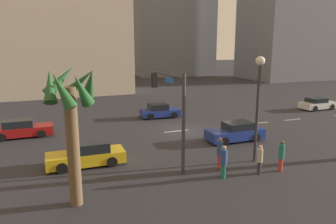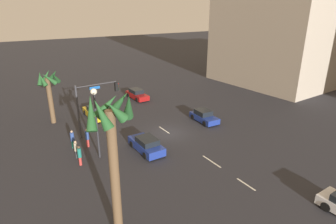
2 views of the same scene
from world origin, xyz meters
name	(u,v)px [view 2 (image 2 of 2)]	position (x,y,z in m)	size (l,w,h in m)	color
ground_plane	(168,133)	(0.00, 0.00, 0.00)	(220.00, 220.00, 0.00)	#28282D
lane_stripe_1	(246,184)	(-11.33, 0.00, 0.01)	(1.90, 0.14, 0.01)	silver
lane_stripe_2	(212,161)	(-7.24, 0.00, 0.01)	(2.43, 0.14, 0.01)	silver
lane_stripe_3	(164,130)	(0.91, 0.00, 0.01)	(2.18, 0.14, 0.01)	silver
car_0	(137,94)	(13.06, -2.64, 0.65)	(4.57, 1.90, 1.42)	maroon
car_1	(146,145)	(-2.37, 3.97, 0.66)	(4.39, 1.95, 1.42)	navy
car_2	(95,112)	(8.82, 5.31, 0.66)	(4.62, 1.80, 1.45)	gold
car_3	(204,116)	(0.58, -5.42, 0.64)	(3.99, 1.99, 1.40)	navy
traffic_signal	(93,100)	(3.94, 6.82, 3.88)	(0.55, 4.76, 5.71)	#38383D
streetlamp	(95,111)	(-1.16, 8.18, 4.54)	(0.56, 0.56, 6.53)	#2D2D33
pedestrian_0	(76,149)	(-0.19, 10.00, 0.92)	(0.43, 0.43, 1.72)	#333338
pedestrian_1	(87,137)	(1.48, 8.45, 1.00)	(0.39, 0.39, 1.89)	#BF3833
pedestrian_2	(80,155)	(-1.61, 10.06, 0.98)	(0.46, 0.46, 1.84)	#BF3833
pedestrian_3	(72,139)	(1.97, 9.75, 0.98)	(0.51, 0.51, 1.85)	#1E7266
palm_tree_0	(49,86)	(9.74, 9.97, 4.51)	(2.56, 2.72, 6.43)	brown
palm_tree_1	(113,141)	(-11.18, 10.45, 6.42)	(2.35, 2.77, 9.15)	brown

